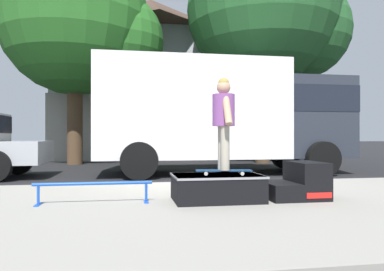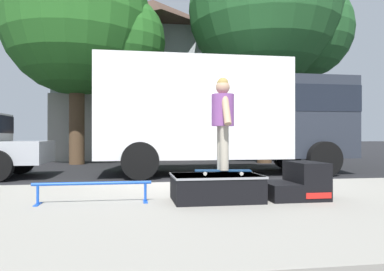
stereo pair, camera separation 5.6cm
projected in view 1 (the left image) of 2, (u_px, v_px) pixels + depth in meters
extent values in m
plane|color=black|center=(173.00, 185.00, 7.92)|extent=(140.00, 140.00, 0.00)
cube|color=gray|center=(200.00, 209.00, 4.97)|extent=(50.00, 5.00, 0.12)
cube|color=black|center=(217.00, 188.00, 5.25)|extent=(1.21, 0.81, 0.37)
cube|color=gray|center=(217.00, 176.00, 5.25)|extent=(1.23, 0.83, 0.03)
cube|color=black|center=(279.00, 191.00, 5.40)|extent=(0.42, 0.74, 0.24)
cube|color=black|center=(306.00, 180.00, 5.47)|extent=(0.42, 0.74, 0.53)
cube|color=red|center=(319.00, 195.00, 5.10)|extent=(0.37, 0.01, 0.08)
cylinder|color=blue|center=(93.00, 183.00, 5.03)|extent=(1.57, 0.04, 0.04)
cylinder|color=blue|center=(38.00, 195.00, 4.91)|extent=(0.04, 0.04, 0.27)
cube|color=blue|center=(38.00, 205.00, 4.91)|extent=(0.06, 0.28, 0.01)
cylinder|color=blue|center=(146.00, 192.00, 5.15)|extent=(0.04, 0.04, 0.27)
cube|color=blue|center=(146.00, 201.00, 5.15)|extent=(0.06, 0.28, 0.01)
cube|color=navy|center=(224.00, 171.00, 5.21)|extent=(0.80, 0.32, 0.02)
cylinder|color=silver|center=(240.00, 172.00, 5.31)|extent=(0.06, 0.04, 0.05)
cylinder|color=silver|center=(242.00, 174.00, 5.13)|extent=(0.06, 0.04, 0.05)
cylinder|color=silver|center=(205.00, 172.00, 5.30)|extent=(0.06, 0.04, 0.05)
cylinder|color=silver|center=(206.00, 174.00, 5.12)|extent=(0.06, 0.04, 0.05)
cylinder|color=#B7AD99|center=(222.00, 148.00, 5.29)|extent=(0.13, 0.13, 0.61)
cylinder|color=#B7AD99|center=(225.00, 148.00, 5.14)|extent=(0.13, 0.13, 0.61)
cylinder|color=#8C4C99|center=(224.00, 110.00, 5.22)|extent=(0.31, 0.31, 0.44)
cylinder|color=tan|center=(220.00, 112.00, 5.41)|extent=(0.10, 0.27, 0.42)
cylinder|color=tan|center=(227.00, 110.00, 5.02)|extent=(0.10, 0.27, 0.42)
sphere|color=tan|center=(224.00, 87.00, 5.22)|extent=(0.20, 0.20, 0.20)
sphere|color=tan|center=(224.00, 83.00, 5.22)|extent=(0.16, 0.16, 0.16)
cube|color=white|center=(189.00, 110.00, 10.22)|extent=(5.00, 2.35, 2.60)
cube|color=#282D38|center=(307.00, 118.00, 10.80)|extent=(1.90, 2.16, 2.20)
cube|color=black|center=(307.00, 102.00, 10.80)|extent=(1.92, 2.19, 0.70)
cylinder|color=black|center=(285.00, 155.00, 11.93)|extent=(0.90, 0.28, 0.90)
cylinder|color=black|center=(323.00, 159.00, 9.61)|extent=(0.90, 0.28, 0.90)
cylinder|color=black|center=(137.00, 156.00, 11.13)|extent=(0.90, 0.28, 0.90)
cylinder|color=black|center=(139.00, 161.00, 8.82)|extent=(0.90, 0.28, 0.90)
cube|color=#B2B5BA|center=(23.00, 152.00, 9.33)|extent=(1.10, 1.85, 0.55)
cylinder|color=black|center=(19.00, 161.00, 10.18)|extent=(0.72, 0.24, 0.72)
cylinder|color=brown|center=(262.00, 111.00, 14.60)|extent=(0.56, 0.56, 4.09)
sphere|color=#235628|center=(262.00, 9.00, 14.61)|extent=(5.93, 5.93, 5.93)
sphere|color=#235628|center=(301.00, 30.00, 14.88)|extent=(3.85, 3.85, 3.85)
cylinder|color=brown|center=(75.00, 117.00, 13.81)|extent=(0.56, 0.56, 3.54)
sphere|color=#286623|center=(75.00, 21.00, 13.83)|extent=(5.48, 5.48, 5.48)
sphere|color=#286623|center=(116.00, 41.00, 14.08)|extent=(3.56, 3.56, 3.56)
cube|color=silver|center=(151.00, 100.00, 20.04)|extent=(9.00, 7.50, 6.00)
cube|color=#B2ADA3|center=(156.00, 128.00, 16.09)|extent=(9.00, 0.50, 2.80)
pyramid|color=#473328|center=(151.00, 22.00, 20.05)|extent=(9.54, 7.95, 2.40)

